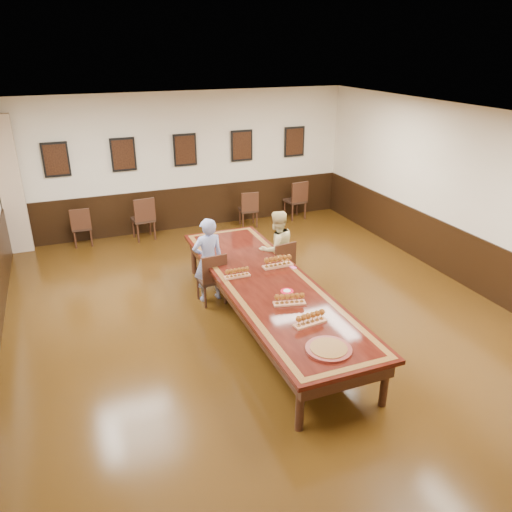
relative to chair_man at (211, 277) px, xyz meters
name	(u,v)px	position (x,y,z in m)	size (l,w,h in m)	color
floor	(267,325)	(0.61, -1.08, -0.48)	(8.00, 10.00, 0.02)	black
ceiling	(270,120)	(0.61, -1.08, 2.74)	(8.00, 10.00, 0.02)	white
wall_back	(185,162)	(0.61, 3.93, 1.13)	(8.00, 0.02, 3.20)	beige
wall_right	(478,202)	(4.62, -1.08, 1.13)	(0.02, 10.00, 3.20)	beige
chair_man	(211,277)	(0.00, 0.00, 0.00)	(0.44, 0.48, 0.94)	black
chair_woman	(279,264)	(1.33, 0.10, -0.01)	(0.43, 0.47, 0.92)	black
spare_chair_a	(82,226)	(-1.88, 3.62, -0.03)	(0.42, 0.46, 0.89)	black
spare_chair_b	(143,218)	(-0.55, 3.51, 0.03)	(0.47, 0.52, 1.01)	black
spare_chair_c	(248,208)	(2.00, 3.43, -0.02)	(0.42, 0.46, 0.90)	black
spare_chair_d	(295,199)	(3.33, 3.55, 0.03)	(0.47, 0.51, 0.99)	black
person_man	(208,260)	(-0.01, 0.10, 0.28)	(0.55, 0.36, 1.50)	#4555AE
person_woman	(277,249)	(1.32, 0.19, 0.25)	(0.72, 0.56, 1.44)	beige
pink_phone	(293,267)	(1.21, -0.71, 0.29)	(0.07, 0.14, 0.01)	#FF54AE
curtain	(11,186)	(-3.14, 3.74, 0.98)	(0.45, 0.18, 2.90)	tan
wainscoting	(268,297)	(0.61, -1.08, 0.03)	(8.00, 10.00, 1.00)	black
conference_table	(268,291)	(0.61, -1.08, 0.14)	(1.40, 5.00, 0.76)	black
posters	(185,150)	(0.61, 3.86, 1.43)	(6.14, 0.04, 0.74)	black
flight_a	(237,273)	(0.23, -0.72, 0.35)	(0.42, 0.13, 0.16)	#A76946
flight_b	(278,262)	(0.99, -0.59, 0.37)	(0.51, 0.16, 0.19)	#A76946
flight_c	(289,299)	(0.62, -1.84, 0.36)	(0.48, 0.24, 0.17)	#A76946
flight_d	(310,319)	(0.64, -2.43, 0.36)	(0.49, 0.21, 0.18)	#A76946
red_plate_grp	(287,291)	(0.75, -1.48, 0.29)	(0.20, 0.20, 0.03)	red
carved_platter	(329,349)	(0.56, -3.06, 0.30)	(0.62, 0.62, 0.05)	#531410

